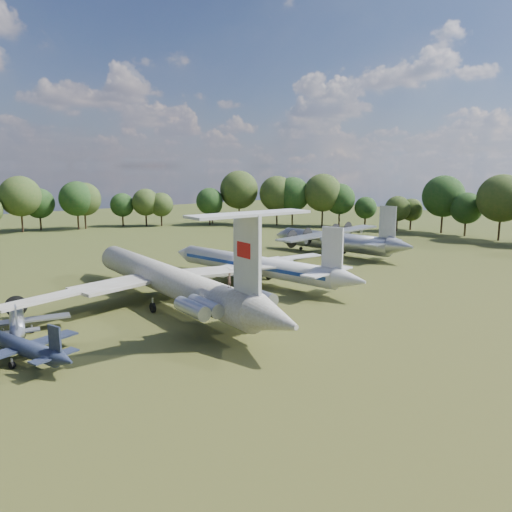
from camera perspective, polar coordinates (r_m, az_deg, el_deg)
ground at (r=70.61m, az=-7.50°, el=-4.66°), size 300.00×300.00×0.00m
il62_airliner at (r=66.51m, az=-10.06°, el=-3.30°), size 44.57×56.37×5.31m
tu104_jet at (r=78.77m, az=-0.21°, el=-1.45°), size 37.63×46.24×4.17m
an12_transport at (r=103.93m, az=8.97°, el=1.41°), size 36.68×39.77×4.64m
small_prop_west at (r=51.77m, az=-24.96°, el=-9.83°), size 15.22×17.96×2.25m
small_prop_northwest at (r=60.57m, az=-25.63°, el=-7.05°), size 14.04×17.03×2.19m
person_on_il62 at (r=53.06m, az=-3.09°, el=-2.77°), size 0.65×0.49×1.60m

